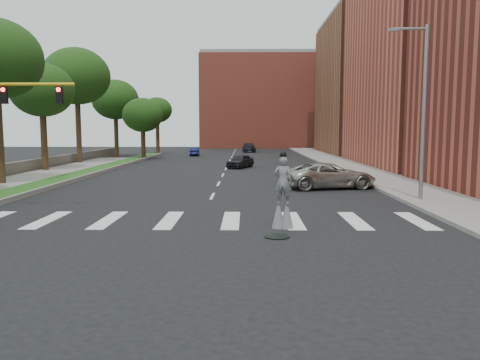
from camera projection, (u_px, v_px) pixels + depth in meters
ground_plane at (198, 225)px, 18.54m from camera, size 160.00×160.00×0.00m
grass_median at (84, 173)px, 38.55m from camera, size 2.00×60.00×0.25m
median_curb at (96, 173)px, 38.53m from camera, size 0.20×60.00×0.28m
sidewalk_right at (360, 169)px, 43.22m from camera, size 5.00×90.00×0.18m
stone_wall at (28, 166)px, 40.56m from camera, size 0.50×56.00×1.10m
manhole at (277, 237)px, 16.51m from camera, size 0.90×0.90×0.04m
building_mid at (447, 46)px, 46.77m from camera, size 16.00×22.00×24.00m
building_far at (378, 88)px, 70.84m from camera, size 16.00×22.00×20.00m
building_backdrop at (266, 103)px, 95.00m from camera, size 26.00×14.00×18.00m
streetlight at (422, 107)px, 23.83m from camera, size 2.05×0.20×9.00m
stilt_performer at (283, 197)px, 17.87m from camera, size 0.84×0.58×2.97m
suv_crossing at (330, 176)px, 29.94m from camera, size 6.31×3.87×1.63m
car_near at (240, 161)px, 45.39m from camera, size 3.00×4.18×1.32m
car_mid at (195, 152)px, 65.69m from camera, size 1.46×3.62×1.17m
car_far at (249, 148)px, 76.07m from camera, size 2.26×5.11×1.46m
tree_3 at (42, 90)px, 40.66m from camera, size 5.50×5.50×9.51m
tree_4 at (77, 77)px, 49.44m from camera, size 7.01×7.01×12.31m
tree_5 at (115, 100)px, 61.93m from camera, size 6.17×6.17×10.25m
tree_6 at (143, 115)px, 57.06m from camera, size 4.90×4.90×7.54m
tree_7 at (157, 111)px, 69.91m from camera, size 4.46×4.46×8.47m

